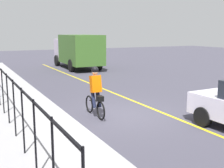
% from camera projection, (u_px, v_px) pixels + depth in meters
% --- Properties ---
extents(ground_plane, '(80.00, 80.00, 0.00)m').
position_uv_depth(ground_plane, '(119.00, 115.00, 10.62)').
color(ground_plane, '#41404D').
extents(lane_line_centre, '(36.00, 0.12, 0.01)m').
position_uv_depth(lane_line_centre, '(155.00, 110.00, 11.34)').
color(lane_line_centre, yellow).
rests_on(lane_line_centre, ground).
extents(sidewalk, '(40.00, 3.20, 0.15)m').
position_uv_depth(sidewalk, '(24.00, 127.00, 9.09)').
color(sidewalk, '#A1A0A3').
rests_on(sidewalk, ground).
extents(iron_fence, '(14.29, 0.04, 1.60)m').
position_uv_depth(iron_fence, '(4.00, 85.00, 9.58)').
color(iron_fence, black).
rests_on(iron_fence, sidewalk).
extents(cyclist_lead, '(1.71, 0.36, 1.83)m').
position_uv_depth(cyclist_lead, '(95.00, 92.00, 10.28)').
color(cyclist_lead, black).
rests_on(cyclist_lead, ground).
extents(box_truck_background, '(6.79, 2.73, 2.78)m').
position_uv_depth(box_truck_background, '(78.00, 50.00, 23.95)').
color(box_truck_background, '#3A6526').
rests_on(box_truck_background, ground).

